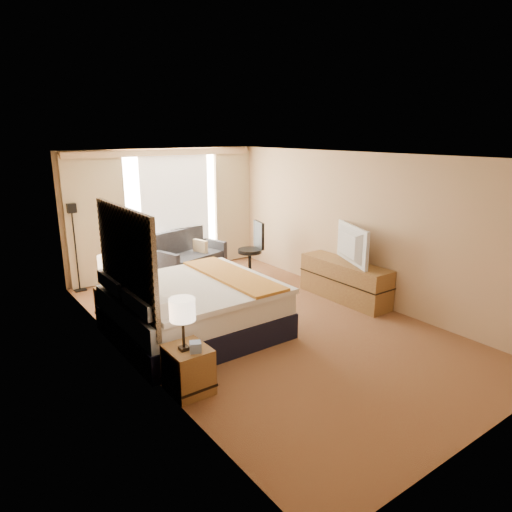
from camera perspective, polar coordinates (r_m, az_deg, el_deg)
floor at (r=7.30m, az=0.88°, el=-8.38°), size 4.20×7.00×0.02m
ceiling at (r=6.69m, az=0.97°, el=12.47°), size 4.20×7.00×0.02m
wall_back at (r=9.85m, az=-11.47°, el=5.46°), size 4.20×0.02×2.60m
wall_front at (r=4.71m, az=27.63°, el=-6.76°), size 4.20×0.02×2.60m
wall_left at (r=5.90m, az=-15.60°, el=-1.31°), size 0.02×7.00×2.60m
wall_right at (r=8.28m, az=12.64°, el=3.58°), size 0.02×7.00×2.60m
headboard at (r=6.10m, az=-15.91°, el=-0.99°), size 0.06×1.85×1.50m
nightstand_left at (r=5.48m, az=-8.46°, el=-13.84°), size 0.45×0.52×0.55m
nightstand_right at (r=7.60m, az=-17.35°, el=-5.88°), size 0.45×0.52×0.55m
media_dresser at (r=8.33m, az=11.02°, el=-3.04°), size 0.50×1.80×0.70m
window at (r=9.92m, az=-10.09°, el=5.72°), size 2.30×0.02×2.30m
curtains at (r=9.73m, az=-11.24°, el=6.00°), size 4.12×0.19×2.56m
bed at (r=6.85m, az=-7.81°, el=-6.48°), size 2.28×2.08×1.11m
loveseat at (r=9.79m, az=-8.39°, el=-0.43°), size 1.63×1.16×0.92m
floor_lamp at (r=9.07m, az=-21.84°, el=3.07°), size 0.21×0.21×1.67m
desk_chair at (r=9.44m, az=-0.43°, el=0.46°), size 0.56×0.56×1.15m
lamp_left at (r=5.12m, az=-9.20°, el=-6.75°), size 0.29×0.29×0.62m
lamp_right at (r=7.43m, az=-18.23°, el=-0.83°), size 0.25×0.25×0.54m
tissue_box at (r=5.23m, az=-7.59°, el=-11.20°), size 0.16×0.16×0.12m
telephone at (r=7.65m, az=-17.24°, el=-3.23°), size 0.20×0.16×0.08m
television at (r=8.09m, az=11.21°, el=1.43°), size 0.59×1.12×0.66m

